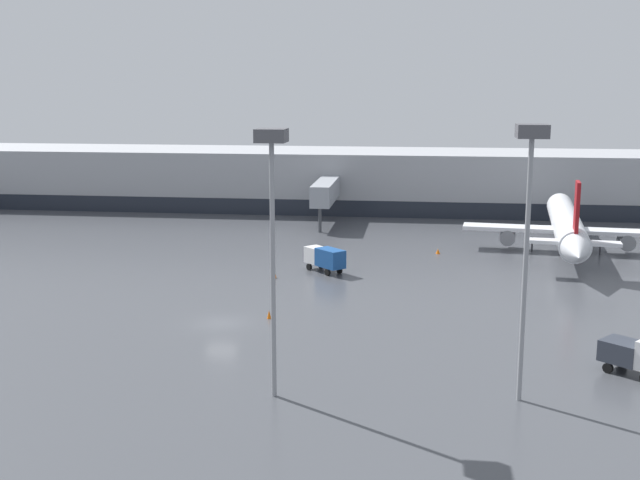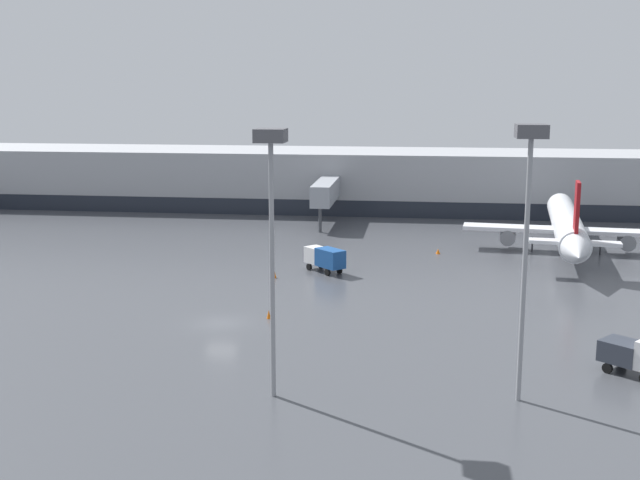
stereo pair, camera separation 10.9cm
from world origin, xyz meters
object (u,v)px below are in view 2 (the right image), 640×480
parked_jet_1 (567,225)px  traffic_cone_0 (275,274)px  service_truck_2 (325,257)px  service_truck_0 (635,354)px  apron_light_mast_0 (529,183)px  apron_light_mast_1 (271,185)px  traffic_cone_1 (438,251)px  traffic_cone_2 (269,314)px

parked_jet_1 → traffic_cone_0: parked_jet_1 is taller
service_truck_2 → traffic_cone_0: bearing=79.1°
service_truck_0 → apron_light_mast_0: size_ratio=0.27×
service_truck_2 → apron_light_mast_1: apron_light_mast_1 is taller
service_truck_0 → traffic_cone_0: (-28.85, 23.71, -1.14)m
service_truck_2 → traffic_cone_0: size_ratio=6.61×
parked_jet_1 → service_truck_2: (-26.39, -13.55, -1.57)m
apron_light_mast_1 → traffic_cone_1: bearing=76.2°
apron_light_mast_0 → traffic_cone_1: bearing=95.6°
traffic_cone_1 → apron_light_mast_0: 45.09m
parked_jet_1 → traffic_cone_1: bearing=107.4°
service_truck_2 → apron_light_mast_0: 37.94m
parked_jet_1 → service_truck_2: parked_jet_1 is taller
service_truck_0 → apron_light_mast_1: size_ratio=0.27×
traffic_cone_0 → traffic_cone_2: size_ratio=0.97×
traffic_cone_1 → apron_light_mast_1: 47.29m
service_truck_2 → traffic_cone_0: (-4.71, -3.16, -1.20)m
service_truck_2 → service_truck_0: bearing=177.2°
traffic_cone_0 → parked_jet_1: bearing=28.2°
traffic_cone_0 → apron_light_mast_0: 38.05m
service_truck_0 → apron_light_mast_0: bearing=-105.9°
traffic_cone_0 → traffic_cone_2: traffic_cone_2 is taller
apron_light_mast_1 → traffic_cone_2: bearing=101.9°
service_truck_2 → traffic_cone_0: service_truck_2 is taller
parked_jet_1 → apron_light_mast_1: bearing=157.7°
parked_jet_1 → apron_light_mast_1: apron_light_mast_1 is taller
parked_jet_1 → service_truck_2: size_ratio=7.89×
parked_jet_1 → apron_light_mast_1: (-25.52, -47.09, 10.12)m
traffic_cone_1 → service_truck_0: bearing=-71.7°
apron_light_mast_0 → apron_light_mast_1: 15.14m
parked_jet_1 → apron_light_mast_0: (-10.43, -45.85, 10.33)m
traffic_cone_2 → traffic_cone_0: bearing=98.6°
service_truck_2 → traffic_cone_1: bearing=-92.7°
service_truck_0 → traffic_cone_0: size_ratio=6.36×
service_truck_0 → traffic_cone_1: 39.50m
service_truck_0 → traffic_cone_1: service_truck_0 is taller
traffic_cone_1 → apron_light_mast_1: bearing=-103.8°
traffic_cone_0 → service_truck_0: bearing=-39.4°
service_truck_0 → service_truck_2: 36.12m
traffic_cone_0 → traffic_cone_1: bearing=39.9°
service_truck_0 → apron_light_mast_1: bearing=-123.5°
parked_jet_1 → traffic_cone_0: (-31.10, -16.70, -2.77)m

